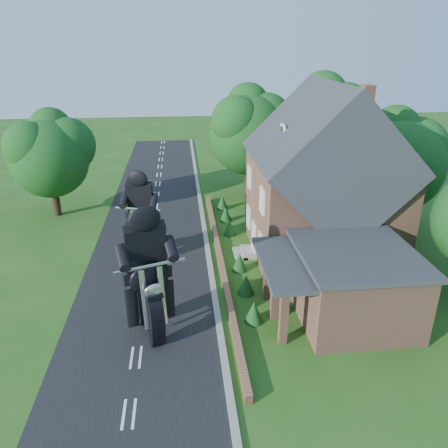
{
  "coord_description": "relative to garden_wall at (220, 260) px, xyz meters",
  "views": [
    {
      "loc": [
        2.17,
        -17.91,
        12.22
      ],
      "look_at": [
        4.44,
        4.33,
        2.8
      ],
      "focal_mm": 35.0,
      "sensor_mm": 36.0,
      "label": 1
    }
  ],
  "objects": [
    {
      "name": "kerb",
      "position": [
        -0.65,
        -5.0,
        -0.14
      ],
      "size": [
        0.3,
        80.0,
        0.12
      ],
      "primitive_type": "cube",
      "color": "gray",
      "rests_on": "ground"
    },
    {
      "name": "tree_house_right",
      "position": [
        12.35,
        3.62,
        4.99
      ],
      "size": [
        6.51,
        6.0,
        8.4
      ],
      "color": "black",
      "rests_on": "ground"
    },
    {
      "name": "shrub_c",
      "position": [
        1.0,
        -1.0,
        0.35
      ],
      "size": [
        0.9,
        0.9,
        1.1
      ],
      "primitive_type": "cone",
      "color": "#123915",
      "rests_on": "ground"
    },
    {
      "name": "shrub_a",
      "position": [
        1.0,
        -6.0,
        0.35
      ],
      "size": [
        0.9,
        0.9,
        1.1
      ],
      "primitive_type": "cone",
      "color": "#123915",
      "rests_on": "ground"
    },
    {
      "name": "tree_behind_house",
      "position": [
        9.88,
        11.14,
        6.03
      ],
      "size": [
        7.81,
        7.2,
        10.08
      ],
      "color": "black",
      "rests_on": "ground"
    },
    {
      "name": "garden_wall",
      "position": [
        0.0,
        0.0,
        0.0
      ],
      "size": [
        0.3,
        22.0,
        0.4
      ],
      "primitive_type": "cube",
      "color": "#94644B",
      "rests_on": "ground"
    },
    {
      "name": "shrub_d",
      "position": [
        1.0,
        4.0,
        0.35
      ],
      "size": [
        0.9,
        0.9,
        1.1
      ],
      "primitive_type": "cone",
      "color": "#123915",
      "rests_on": "ground"
    },
    {
      "name": "shrub_e",
      "position": [
        1.0,
        6.5,
        0.35
      ],
      "size": [
        0.9,
        0.9,
        1.1
      ],
      "primitive_type": "cone",
      "color": "#123915",
      "rests_on": "ground"
    },
    {
      "name": "house",
      "position": [
        6.19,
        1.0,
        4.14
      ],
      "size": [
        9.54,
        8.64,
        10.24
      ],
      "color": "#94644B",
      "rests_on": "ground"
    },
    {
      "name": "ground",
      "position": [
        -4.3,
        -5.0,
        -0.2
      ],
      "size": [
        120.0,
        120.0,
        0.0
      ],
      "primitive_type": "plane",
      "color": "#214C15",
      "rests_on": "ground"
    },
    {
      "name": "annex",
      "position": [
        5.57,
        -5.8,
        1.57
      ],
      "size": [
        7.05,
        5.94,
        3.44
      ],
      "color": "#94644B",
      "rests_on": "ground"
    },
    {
      "name": "tree_far_road",
      "position": [
        -11.16,
        9.11,
        4.64
      ],
      "size": [
        6.08,
        5.6,
        7.84
      ],
      "color": "black",
      "rests_on": "ground"
    },
    {
      "name": "tree_behind_left",
      "position": [
        3.86,
        12.13,
        5.53
      ],
      "size": [
        6.94,
        6.4,
        9.16
      ],
      "color": "black",
      "rests_on": "ground"
    },
    {
      "name": "shrub_f",
      "position": [
        1.0,
        9.0,
        0.35
      ],
      "size": [
        0.9,
        0.9,
        1.1
      ],
      "primitive_type": "cone",
      "color": "#123915",
      "rests_on": "ground"
    },
    {
      "name": "motorcycle_follow",
      "position": [
        -4.52,
        1.13,
        0.63
      ],
      "size": [
        0.93,
        1.84,
        1.66
      ],
      "primitive_type": null,
      "rotation": [
        0.0,
        0.0,
        2.86
      ],
      "color": "black",
      "rests_on": "ground"
    },
    {
      "name": "shrub_b",
      "position": [
        1.0,
        -3.5,
        0.35
      ],
      "size": [
        0.9,
        0.9,
        1.1
      ],
      "primitive_type": "cone",
      "color": "#123915",
      "rests_on": "ground"
    },
    {
      "name": "road",
      "position": [
        -4.3,
        -5.0,
        -0.19
      ],
      "size": [
        7.0,
        80.0,
        0.02
      ],
      "primitive_type": "cube",
      "color": "black",
      "rests_on": "ground"
    },
    {
      "name": "motorcycle_lead",
      "position": [
        -3.71,
        -6.48,
        0.73
      ],
      "size": [
        1.14,
        2.05,
        1.86
      ],
      "primitive_type": null,
      "rotation": [
        0.0,
        0.0,
        3.48
      ],
      "color": "black",
      "rests_on": "ground"
    }
  ]
}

